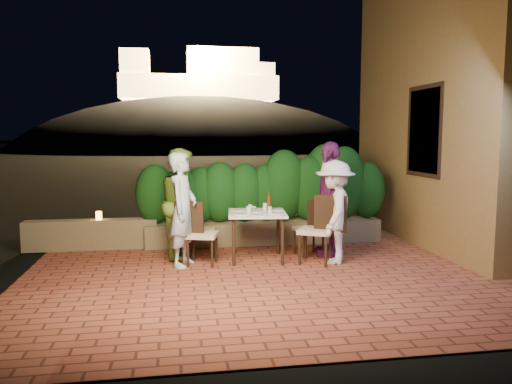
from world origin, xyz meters
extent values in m
plane|color=black|center=(0.00, 0.00, -0.02)|extent=(400.00, 400.00, 0.00)
cube|color=brown|center=(0.00, 0.50, -0.07)|extent=(7.00, 6.00, 0.15)
cube|color=olive|center=(3.60, 2.00, 2.50)|extent=(1.60, 5.00, 5.00)
cube|color=black|center=(2.82, 1.50, 2.00)|extent=(0.08, 1.00, 1.40)
cube|color=black|center=(2.81, 1.50, 2.00)|extent=(0.06, 1.15, 1.55)
cube|color=#716548|center=(0.20, 2.30, 0.20)|extent=(4.20, 0.55, 0.40)
cube|color=#716548|center=(-2.80, 2.30, 0.25)|extent=(2.20, 0.30, 0.50)
ellipsoid|color=black|center=(2.00, 60.00, -4.00)|extent=(52.00, 40.00, 22.00)
cylinder|color=white|center=(-0.41, 0.90, 0.76)|extent=(0.24, 0.24, 0.01)
cylinder|color=white|center=(-0.40, 1.33, 0.76)|extent=(0.21, 0.21, 0.01)
cylinder|color=white|center=(0.10, 0.87, 0.76)|extent=(0.20, 0.20, 0.01)
cylinder|color=white|center=(0.20, 1.27, 0.76)|extent=(0.24, 0.24, 0.01)
cylinder|color=white|center=(-0.16, 1.14, 0.76)|extent=(0.24, 0.24, 0.01)
cylinder|color=white|center=(-0.16, 0.79, 0.76)|extent=(0.22, 0.22, 0.01)
cylinder|color=silver|center=(-0.29, 0.97, 0.81)|extent=(0.07, 0.07, 0.11)
cylinder|color=silver|center=(-0.22, 1.27, 0.80)|extent=(0.06, 0.06, 0.10)
cylinder|color=silver|center=(0.04, 0.97, 0.80)|extent=(0.06, 0.06, 0.10)
cylinder|color=silver|center=(0.01, 1.23, 0.81)|extent=(0.07, 0.07, 0.12)
imported|color=white|center=(-0.18, 1.43, 0.77)|extent=(0.18, 0.18, 0.04)
imported|color=silver|center=(-1.28, 0.93, 0.84)|extent=(0.59, 0.72, 1.69)
imported|color=#87C23C|center=(-1.27, 1.49, 0.86)|extent=(0.67, 0.85, 1.73)
imported|color=silver|center=(0.99, 0.73, 0.78)|extent=(0.95, 1.16, 1.56)
imported|color=#6B2363|center=(1.08, 1.24, 0.92)|extent=(0.67, 1.15, 1.84)
cylinder|color=orange|center=(-2.67, 2.30, 0.57)|extent=(0.10, 0.10, 0.14)
camera|label=1|loc=(-1.39, -6.40, 1.93)|focal=35.00mm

